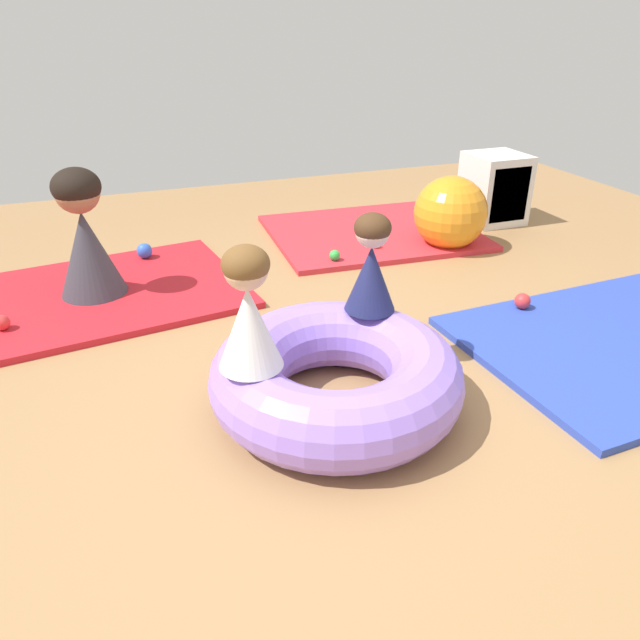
# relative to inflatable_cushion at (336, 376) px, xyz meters

# --- Properties ---
(ground_plane) EXTENTS (8.00, 8.00, 0.00)m
(ground_plane) POSITION_rel_inflatable_cushion_xyz_m (0.04, 0.03, -0.16)
(ground_plane) COLOR #9E7549
(gym_mat_far_left) EXTENTS (1.81, 1.35, 0.04)m
(gym_mat_far_left) POSITION_rel_inflatable_cushion_xyz_m (1.71, -0.02, -0.14)
(gym_mat_far_left) COLOR #2D47B7
(gym_mat_far_left) RESTS_ON ground
(gym_mat_front) EXTENTS (1.64, 1.37, 0.04)m
(gym_mat_front) POSITION_rel_inflatable_cushion_xyz_m (1.14, 2.07, -0.14)
(gym_mat_front) COLOR red
(gym_mat_front) RESTS_ON ground
(gym_mat_center_rear) EXTENTS (1.90, 1.47, 0.04)m
(gym_mat_center_rear) POSITION_rel_inflatable_cushion_xyz_m (-0.96, 1.60, -0.14)
(gym_mat_center_rear) COLOR red
(gym_mat_center_rear) RESTS_ON ground
(inflatable_cushion) EXTENTS (1.11, 1.11, 0.33)m
(inflatable_cushion) POSITION_rel_inflatable_cushion_xyz_m (0.00, 0.00, 0.00)
(inflatable_cushion) COLOR #9975EA
(inflatable_cushion) RESTS_ON ground
(child_in_navy) EXTENTS (0.27, 0.27, 0.47)m
(child_in_navy) POSITION_rel_inflatable_cushion_xyz_m (0.28, 0.27, 0.39)
(child_in_navy) COLOR navy
(child_in_navy) RESTS_ON inflatable_cushion
(child_in_white) EXTENTS (0.37, 0.37, 0.51)m
(child_in_white) POSITION_rel_inflatable_cushion_xyz_m (-0.38, -0.04, 0.41)
(child_in_white) COLOR white
(child_in_white) RESTS_ON inflatable_cushion
(adult_seated) EXTENTS (0.51, 0.51, 0.77)m
(adult_seated) POSITION_rel_inflatable_cushion_xyz_m (-0.96, 1.60, 0.25)
(adult_seated) COLOR #383842
(adult_seated) RESTS_ON gym_mat_center_rear
(play_ball_red) EXTENTS (0.09, 0.09, 0.09)m
(play_ball_red) POSITION_rel_inflatable_cushion_xyz_m (-1.45, 1.25, -0.08)
(play_ball_red) COLOR red
(play_ball_red) RESTS_ON gym_mat_center_rear
(play_ball_pink) EXTENTS (0.06, 0.06, 0.06)m
(play_ball_pink) POSITION_rel_inflatable_cushion_xyz_m (1.00, 1.70, -0.09)
(play_ball_pink) COLOR pink
(play_ball_pink) RESTS_ON gym_mat_front
(play_ball_green) EXTENTS (0.07, 0.07, 0.07)m
(play_ball_green) POSITION_rel_inflatable_cushion_xyz_m (0.62, 1.57, -0.09)
(play_ball_green) COLOR green
(play_ball_green) RESTS_ON gym_mat_front
(play_ball_blue) EXTENTS (0.11, 0.11, 0.11)m
(play_ball_blue) POSITION_rel_inflatable_cushion_xyz_m (-0.61, 2.08, -0.07)
(play_ball_blue) COLOR blue
(play_ball_blue) RESTS_ON gym_mat_center_rear
(play_ball_red_second) EXTENTS (0.09, 0.09, 0.09)m
(play_ball_red_second) POSITION_rel_inflatable_cushion_xyz_m (1.37, 0.49, -0.08)
(play_ball_red_second) COLOR red
(play_ball_red_second) RESTS_ON gym_mat_far_left
(exercise_ball_large) EXTENTS (0.54, 0.54, 0.54)m
(exercise_ball_large) POSITION_rel_inflatable_cushion_xyz_m (1.55, 1.62, 0.11)
(exercise_ball_large) COLOR orange
(exercise_ball_large) RESTS_ON ground
(storage_cube) EXTENTS (0.44, 0.44, 0.56)m
(storage_cube) POSITION_rel_inflatable_cushion_xyz_m (2.23, 2.02, 0.12)
(storage_cube) COLOR silver
(storage_cube) RESTS_ON ground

